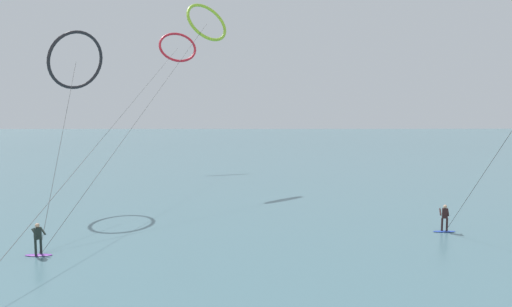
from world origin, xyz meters
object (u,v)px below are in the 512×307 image
at_px(surfer_cobalt, 445,220).
at_px(kite_lime, 207,22).
at_px(surfer_violet, 38,241).
at_px(kite_crimson, 178,47).
at_px(kite_charcoal, 76,61).

bearing_deg(surfer_cobalt, kite_lime, -33.11).
distance_m(surfer_violet, kite_lime, 28.53).
xyz_separation_m(kite_crimson, kite_charcoal, (-3.86, -25.29, -4.79)).
bearing_deg(kite_crimson, surfer_cobalt, -76.22).
bearing_deg(kite_lime, surfer_violet, -146.80).
relative_size(kite_crimson, kite_charcoal, 3.35).
bearing_deg(surfer_violet, kite_charcoal, -133.31).
bearing_deg(surfer_violet, surfer_cobalt, 135.29).
bearing_deg(kite_crimson, surfer_violet, -110.98).
bearing_deg(kite_charcoal, kite_crimson, -152.09).
height_order(surfer_cobalt, kite_charcoal, kite_charcoal).
distance_m(surfer_violet, surfer_cobalt, 23.31).
height_order(surfer_violet, surfer_cobalt, same).
xyz_separation_m(kite_crimson, kite_lime, (5.33, -14.85, 0.26)).
distance_m(surfer_violet, kite_charcoal, 16.57).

